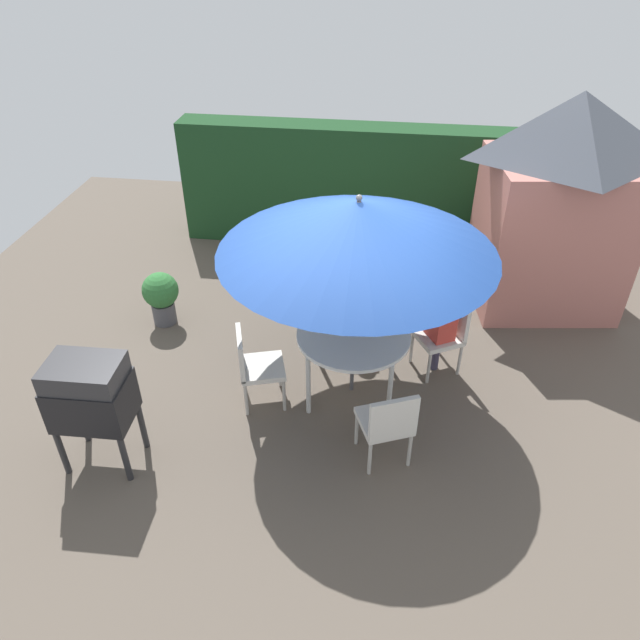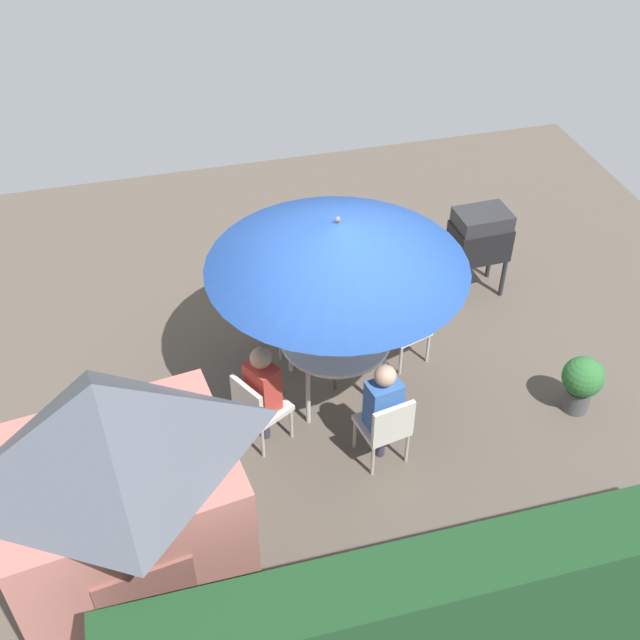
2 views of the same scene
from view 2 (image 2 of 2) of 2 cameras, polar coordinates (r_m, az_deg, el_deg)
ground_plane at (r=9.12m, az=2.25°, el=-4.93°), size 11.00×11.00×0.00m
hedge_backdrop at (r=6.44m, az=11.97°, el=-20.55°), size 5.52×0.52×1.85m
garden_shed at (r=6.44m, az=-13.99°, el=-13.09°), size 2.02×1.70×2.76m
patio_table at (r=8.62m, az=1.14°, el=-1.63°), size 1.20×1.20×0.77m
patio_umbrella at (r=7.82m, az=1.26°, el=5.48°), size 2.70×2.70×2.33m
bbq_grill at (r=10.21m, az=11.50°, el=5.98°), size 0.72×0.52×1.20m
chair_near_shed at (r=8.21m, az=-4.56°, el=-6.26°), size 0.63×0.63×0.90m
chair_far_side at (r=8.03m, az=4.81°, el=-7.64°), size 0.54×0.54×0.90m
chair_toward_hedge at (r=9.23m, az=6.66°, el=-0.15°), size 0.58×0.58×0.90m
chair_toward_house at (r=9.40m, az=-2.95°, el=0.97°), size 0.60×0.61×0.90m
potted_plant_by_shed at (r=9.06m, az=18.41°, el=-4.23°), size 0.46×0.46×0.71m
person_in_red at (r=8.06m, az=-4.19°, el=-4.67°), size 0.37×0.41×1.26m
person_in_blue at (r=7.89m, az=4.62°, el=-5.94°), size 0.38×0.30×1.26m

